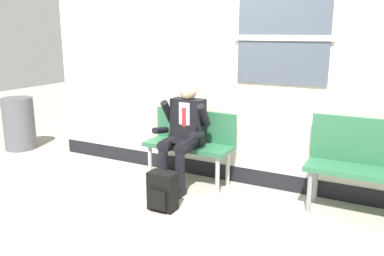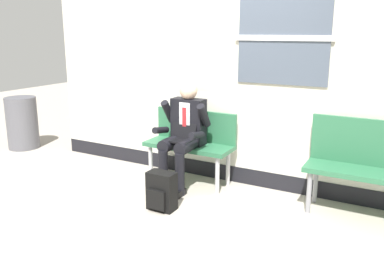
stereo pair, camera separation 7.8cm
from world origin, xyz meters
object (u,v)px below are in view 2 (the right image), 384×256
at_px(bench_empty, 373,162).
at_px(bench_with_person, 191,140).
at_px(backpack, 161,192).
at_px(person_seated, 183,132).
at_px(trash_bin, 22,123).

bearing_deg(bench_empty, bench_with_person, -179.69).
height_order(bench_with_person, bench_empty, bench_empty).
bearing_deg(backpack, bench_with_person, 98.44).
bearing_deg(bench_with_person, bench_empty, 0.31).
height_order(person_seated, trash_bin, person_seated).
distance_m(bench_empty, trash_bin, 5.08).
height_order(bench_with_person, person_seated, person_seated).
relative_size(person_seated, backpack, 3.06).
bearing_deg(person_seated, trash_bin, 176.68).
bearing_deg(bench_empty, trash_bin, -179.67).
xyz_separation_m(bench_empty, trash_bin, (-5.08, -0.03, -0.16)).
relative_size(bench_empty, backpack, 3.08).
bearing_deg(person_seated, bench_empty, 5.76).
xyz_separation_m(person_seated, trash_bin, (-3.04, 0.18, -0.26)).
distance_m(backpack, trash_bin, 3.29).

